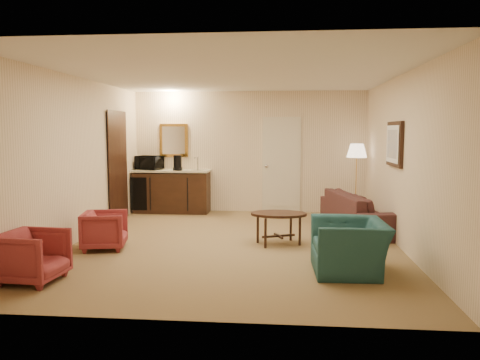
% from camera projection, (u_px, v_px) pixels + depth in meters
% --- Properties ---
extents(ground, '(6.00, 6.00, 0.00)m').
position_uv_depth(ground, '(235.00, 244.00, 7.29)').
color(ground, '#95754B').
rests_on(ground, ground).
extents(room_walls, '(5.02, 6.01, 2.61)m').
position_uv_depth(room_walls, '(234.00, 133.00, 7.88)').
color(room_walls, beige).
rests_on(room_walls, ground).
extents(wetbar_cabinet, '(1.64, 0.58, 0.92)m').
position_uv_depth(wetbar_cabinet, '(172.00, 191.00, 10.08)').
color(wetbar_cabinet, '#341C10').
rests_on(wetbar_cabinet, ground).
extents(sofa, '(1.11, 2.32, 0.87)m').
position_uv_depth(sofa, '(362.00, 205.00, 8.33)').
color(sofa, black).
rests_on(sofa, ground).
extents(teal_armchair, '(0.68, 1.02, 0.87)m').
position_uv_depth(teal_armchair, '(350.00, 238.00, 5.80)').
color(teal_armchair, '#224F55').
rests_on(teal_armchair, ground).
extents(rose_chair_near, '(0.68, 0.71, 0.63)m').
position_uv_depth(rose_chair_near, '(105.00, 228.00, 6.95)').
color(rose_chair_near, '#963137').
rests_on(rose_chair_near, ground).
extents(rose_chair_far, '(0.66, 0.70, 0.67)m').
position_uv_depth(rose_chair_far, '(33.00, 254.00, 5.41)').
color(rose_chair_far, '#963137').
rests_on(rose_chair_far, ground).
extents(coffee_table, '(1.02, 0.87, 0.50)m').
position_uv_depth(coffee_table, '(279.00, 228.00, 7.24)').
color(coffee_table, '#311D10').
rests_on(coffee_table, ground).
extents(floor_lamp, '(0.53, 0.53, 1.51)m').
position_uv_depth(floor_lamp, '(356.00, 181.00, 9.38)').
color(floor_lamp, gold).
rests_on(floor_lamp, ground).
extents(waste_bin, '(0.26, 0.26, 0.27)m').
position_uv_depth(waste_bin, '(201.00, 207.00, 9.99)').
color(waste_bin, black).
rests_on(waste_bin, ground).
extents(microwave, '(0.60, 0.45, 0.36)m').
position_uv_depth(microwave, '(149.00, 161.00, 10.10)').
color(microwave, black).
rests_on(microwave, wetbar_cabinet).
extents(coffee_maker, '(0.20, 0.20, 0.32)m').
position_uv_depth(coffee_maker, '(178.00, 163.00, 9.89)').
color(coffee_maker, black).
rests_on(coffee_maker, wetbar_cabinet).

